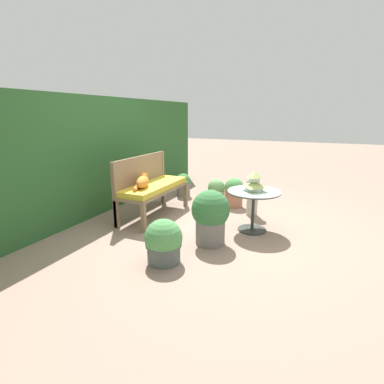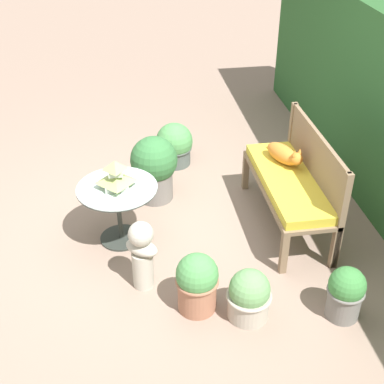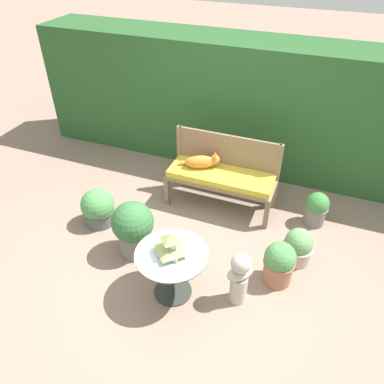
{
  "view_description": "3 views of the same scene",
  "coord_description": "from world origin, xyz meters",
  "views": [
    {
      "loc": [
        -3.9,
        -1.32,
        1.6
      ],
      "look_at": [
        0.17,
        0.49,
        0.44
      ],
      "focal_mm": 28.0,
      "sensor_mm": 36.0,
      "label": 1
    },
    {
      "loc": [
        4.11,
        -0.45,
        3.14
      ],
      "look_at": [
        0.23,
        0.17,
        0.56
      ],
      "focal_mm": 50.0,
      "sensor_mm": 36.0,
      "label": 2
    },
    {
      "loc": [
        1.19,
        -2.78,
        3.23
      ],
      "look_at": [
        -0.14,
        0.61,
        0.5
      ],
      "focal_mm": 35.0,
      "sensor_mm": 36.0,
      "label": 3
    }
  ],
  "objects": [
    {
      "name": "bench_backrest",
      "position": [
        0.08,
        1.34,
        0.68
      ],
      "size": [
        1.42,
        0.06,
        0.96
      ],
      "color": "#7F664C",
      "rests_on": "ground"
    },
    {
      "name": "ground",
      "position": [
        0.0,
        0.0,
        0.0
      ],
      "size": [
        30.0,
        30.0,
        0.0
      ],
      "primitive_type": "plane",
      "color": "gray"
    },
    {
      "name": "pagoda_birdhouse",
      "position": [
        0.07,
        -0.48,
        0.69
      ],
      "size": [
        0.28,
        0.28,
        0.27
      ],
      "color": "#B2BCA8",
      "rests_on": "patio_table"
    },
    {
      "name": "potted_plant_path_edge",
      "position": [
        -0.58,
        -0.09,
        0.37
      ],
      "size": [
        0.48,
        0.48,
        0.7
      ],
      "color": "slate",
      "rests_on": "ground"
    },
    {
      "name": "foliage_hedge_back",
      "position": [
        0.0,
        2.4,
        0.94
      ],
      "size": [
        6.4,
        0.89,
        1.88
      ],
      "primitive_type": "cube",
      "color": "#285628",
      "rests_on": "ground"
    },
    {
      "name": "patio_table",
      "position": [
        0.07,
        -0.48,
        0.46
      ],
      "size": [
        0.72,
        0.72,
        0.58
      ],
      "color": "#2D332D",
      "rests_on": "ground"
    },
    {
      "name": "potted_plant_bench_right",
      "position": [
        1.06,
        0.08,
        0.27
      ],
      "size": [
        0.34,
        0.34,
        0.52
      ],
      "color": "#9E664C",
      "rests_on": "ground"
    },
    {
      "name": "potted_plant_hedge_corner",
      "position": [
        -1.25,
        0.2,
        0.24
      ],
      "size": [
        0.42,
        0.42,
        0.5
      ],
      "color": "#4C5651",
      "rests_on": "ground"
    },
    {
      "name": "cat",
      "position": [
        -0.21,
        1.14,
        0.62
      ],
      "size": [
        0.53,
        0.32,
        0.22
      ],
      "rotation": [
        0.0,
        0.0,
        0.41
      ],
      "color": "orange",
      "rests_on": "garden_bench"
    },
    {
      "name": "potted_plant_patio_mid",
      "position": [
        1.21,
        0.46,
        0.21
      ],
      "size": [
        0.36,
        0.36,
        0.44
      ],
      "color": "#ADA393",
      "rests_on": "ground"
    },
    {
      "name": "potted_plant_bench_left",
      "position": [
        1.32,
        1.19,
        0.24
      ],
      "size": [
        0.3,
        0.3,
        0.46
      ],
      "color": "slate",
      "rests_on": "ground"
    },
    {
      "name": "garden_bench",
      "position": [
        0.08,
        1.11,
        0.45
      ],
      "size": [
        1.42,
        0.52,
        0.53
      ],
      "color": "#7F664C",
      "rests_on": "ground"
    },
    {
      "name": "garden_bust",
      "position": [
        0.73,
        -0.32,
        0.35
      ],
      "size": [
        0.31,
        0.33,
        0.64
      ],
      "rotation": [
        0.0,
        0.0,
        0.87
      ],
      "color": "#B7B2A3",
      "rests_on": "ground"
    }
  ]
}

